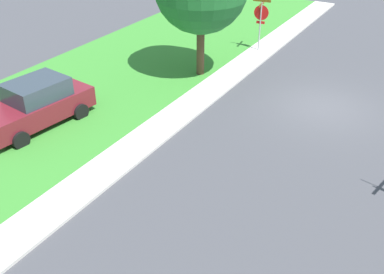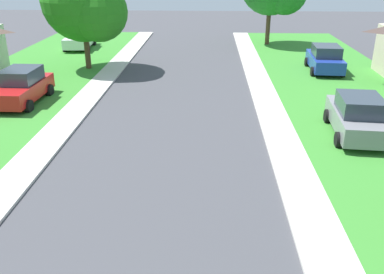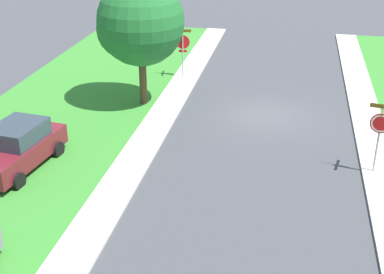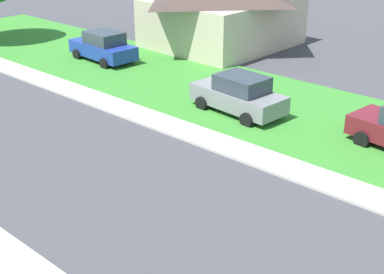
{
  "view_description": "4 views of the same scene",
  "coord_description": "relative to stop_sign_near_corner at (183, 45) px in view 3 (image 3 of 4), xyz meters",
  "views": [
    {
      "loc": [
        -3.88,
        16.96,
        8.49
      ],
      "look_at": [
        2.17,
        6.79,
        1.4
      ],
      "focal_mm": 42.54,
      "sensor_mm": 36.0,
      "label": 1
    },
    {
      "loc": [
        1.73,
        -2.12,
        6.75
      ],
      "look_at": [
        1.18,
        10.39,
        1.4
      ],
      "focal_mm": 38.89,
      "sensor_mm": 36.0,
      "label": 2
    },
    {
      "loc": [
        -1.11,
        23.61,
        9.82
      ],
      "look_at": [
        2.32,
        5.92,
        1.4
      ],
      "focal_mm": 50.47,
      "sensor_mm": 36.0,
      "label": 3
    },
    {
      "loc": [
        -10.0,
        1.05,
        8.73
      ],
      "look_at": [
        2.19,
        11.84,
        1.4
      ],
      "focal_mm": 50.0,
      "sensor_mm": 36.0,
      "label": 4
    }
  ],
  "objects": [
    {
      "name": "ground_plane",
      "position": [
        -4.88,
        4.65,
        -1.88
      ],
      "size": [
        120.0,
        120.0,
        0.0
      ],
      "primitive_type": "plane",
      "color": "#424247"
    },
    {
      "name": "sidewalk_east",
      "position": [
        -0.18,
        16.65,
        -1.83
      ],
      "size": [
        1.4,
        56.0,
        0.1
      ],
      "primitive_type": "cube",
      "color": "beige",
      "rests_on": "ground"
    },
    {
      "name": "stop_sign_near_corner",
      "position": [
        0.0,
        0.0,
        0.0
      ],
      "size": [
        0.91,
        0.91,
        2.77
      ],
      "color": "#9E9EA3",
      "rests_on": "ground"
    },
    {
      "name": "stop_sign_far_corner",
      "position": [
        -9.29,
        9.48,
        0.01
      ],
      "size": [
        0.91,
        0.91,
        2.77
      ],
      "color": "#9E9EA3",
      "rests_on": "ground"
    },
    {
      "name": "car_maroon_kerbside_mid",
      "position": [
        3.94,
        11.61,
        -1.0
      ],
      "size": [
        2.44,
        4.49,
        1.76
      ],
      "color": "maroon",
      "rests_on": "ground"
    },
    {
      "name": "tree_sidewalk_near",
      "position": [
        1.29,
        4.19,
        2.07
      ],
      "size": [
        4.4,
        4.09,
        6.14
      ],
      "color": "#4C3823",
      "rests_on": "ground"
    }
  ]
}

